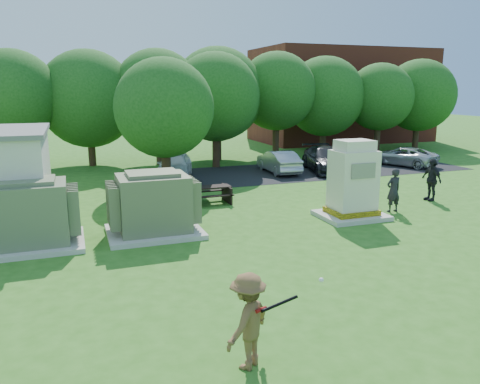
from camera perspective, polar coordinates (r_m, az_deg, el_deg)
name	(u,v)px	position (r m, az deg, el deg)	size (l,w,h in m)	color
ground	(292,272)	(12.40, 6.41, -9.70)	(120.00, 120.00, 0.00)	#2D6619
brick_building	(341,96)	(43.87, 12.20, 11.42)	(15.00, 8.00, 8.00)	maroon
parking_strip	(298,171)	(27.09, 7.10, 2.55)	(20.00, 6.00, 0.01)	#232326
transformer_left	(29,216)	(15.27, -24.32, -2.64)	(3.00, 2.40, 2.07)	beige
transformer_right	(154,205)	(15.39, -10.50, -1.59)	(3.00, 2.40, 2.07)	beige
generator_cabinet	(353,184)	(17.49, 13.58, 0.92)	(2.35, 1.92, 2.86)	beige
picnic_table	(210,193)	(19.34, -3.65, -0.08)	(1.68, 1.26, 0.72)	black
batter	(248,321)	(8.17, 0.97, -15.45)	(1.09, 0.63, 1.69)	brown
person_by_generator	(393,190)	(18.82, 18.20, 0.20)	(0.62, 0.41, 1.70)	black
person_walking_right	(431,180)	(21.32, 22.30, 1.40)	(1.05, 0.44, 1.79)	black
car_white	(174,165)	(24.88, -8.01, 3.25)	(1.65, 4.10, 1.40)	white
car_silver_a	(279,162)	(26.44, 4.73, 3.72)	(1.33, 3.82, 1.26)	#ABABB0
car_dark	(326,159)	(27.18, 10.40, 3.94)	(1.95, 4.79, 1.39)	black
car_silver_b	(402,156)	(30.50, 19.19, 4.14)	(1.90, 4.11, 1.14)	#B8B9BD
batting_equipment	(283,301)	(8.21, 5.32, -13.05)	(1.48, 0.48, 0.26)	black
tree_row	(187,97)	(29.57, -6.54, 11.48)	(41.30, 13.30, 7.30)	#47301E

